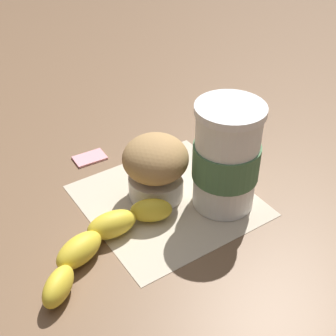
{
  "coord_description": "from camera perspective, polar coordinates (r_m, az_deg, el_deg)",
  "views": [
    {
      "loc": [
        0.32,
        0.4,
        0.44
      ],
      "look_at": [
        0.0,
        0.0,
        0.06
      ],
      "focal_mm": 50.0,
      "sensor_mm": 36.0,
      "label": 1
    }
  ],
  "objects": [
    {
      "name": "banana",
      "position": [
        0.59,
        -8.15,
        -8.7
      ],
      "size": [
        0.22,
        0.1,
        0.03
      ],
      "color": "yellow",
      "rests_on": "paper_napkin"
    },
    {
      "name": "ground_plane",
      "position": [
        0.67,
        0.0,
        -3.99
      ],
      "size": [
        3.0,
        3.0,
        0.0
      ],
      "primitive_type": "plane",
      "color": "brown"
    },
    {
      "name": "coffee_cup",
      "position": [
        0.62,
        7.11,
        1.24
      ],
      "size": [
        0.09,
        0.09,
        0.15
      ],
      "color": "white",
      "rests_on": "paper_napkin"
    },
    {
      "name": "muffin",
      "position": [
        0.65,
        -1.52,
        0.25
      ],
      "size": [
        0.09,
        0.09,
        0.1
      ],
      "color": "white",
      "rests_on": "paper_napkin"
    },
    {
      "name": "paper_napkin",
      "position": [
        0.67,
        0.0,
        -3.94
      ],
      "size": [
        0.25,
        0.25,
        0.0
      ],
      "primitive_type": "cube",
      "rotation": [
        0.0,
        0.0,
        -0.09
      ],
      "color": "beige",
      "rests_on": "ground_plane"
    },
    {
      "name": "sugar_packet",
      "position": [
        0.76,
        -9.53,
        1.32
      ],
      "size": [
        0.05,
        0.04,
        0.01
      ],
      "primitive_type": "cube",
      "rotation": [
        0.0,
        0.0,
        3.0
      ],
      "color": "pink",
      "rests_on": "ground_plane"
    }
  ]
}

